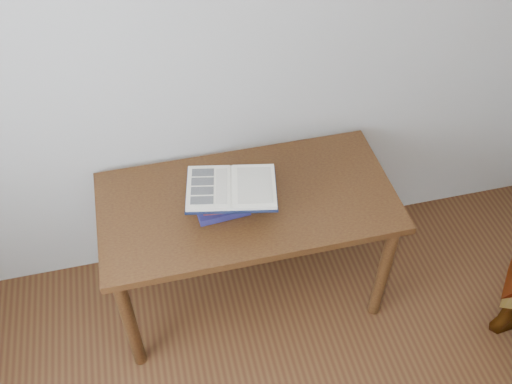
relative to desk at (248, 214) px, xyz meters
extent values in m
cube|color=#AAA7A1|center=(0.12, 0.37, 0.69)|extent=(3.50, 0.04, 2.60)
cube|color=#4A2F12|center=(0.00, 0.00, 0.08)|extent=(1.32, 0.66, 0.04)
cylinder|color=#4A2F12|center=(-0.60, -0.27, -0.27)|extent=(0.06, 0.06, 0.67)
cylinder|color=#4A2F12|center=(0.60, -0.27, -0.27)|extent=(0.06, 0.06, 0.67)
cylinder|color=#4A2F12|center=(-0.60, 0.27, -0.27)|extent=(0.06, 0.06, 0.67)
cylinder|color=#4A2F12|center=(0.60, 0.27, -0.27)|extent=(0.06, 0.06, 0.67)
cube|color=navy|center=(-0.12, -0.03, 0.12)|extent=(0.23, 0.16, 0.03)
cube|color=maroon|center=(-0.11, -0.02, 0.15)|extent=(0.20, 0.16, 0.03)
cube|color=#937E4C|center=(-0.12, -0.01, 0.18)|extent=(0.27, 0.19, 0.03)
cube|color=black|center=(-0.12, -0.01, 0.21)|extent=(0.23, 0.15, 0.03)
cube|color=black|center=(-0.08, -0.05, 0.23)|extent=(0.42, 0.33, 0.01)
cube|color=beige|center=(-0.17, -0.03, 0.25)|extent=(0.23, 0.28, 0.02)
cube|color=beige|center=(0.01, -0.07, 0.25)|extent=(0.23, 0.28, 0.02)
cylinder|color=beige|center=(-0.08, -0.05, 0.24)|extent=(0.06, 0.25, 0.01)
cube|color=black|center=(-0.18, 0.06, 0.26)|extent=(0.10, 0.06, 0.00)
cube|color=black|center=(-0.19, 0.00, 0.26)|extent=(0.10, 0.06, 0.00)
cube|color=black|center=(-0.20, -0.05, 0.26)|extent=(0.10, 0.06, 0.00)
cube|color=black|center=(-0.21, -0.10, 0.26)|extent=(0.10, 0.06, 0.00)
cube|color=silver|center=(-0.12, -0.04, 0.25)|extent=(0.09, 0.21, 0.00)
cube|color=silver|center=(0.02, -0.07, 0.26)|extent=(0.18, 0.23, 0.00)
camera|label=1|loc=(-0.36, -1.68, 1.95)|focal=40.00mm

